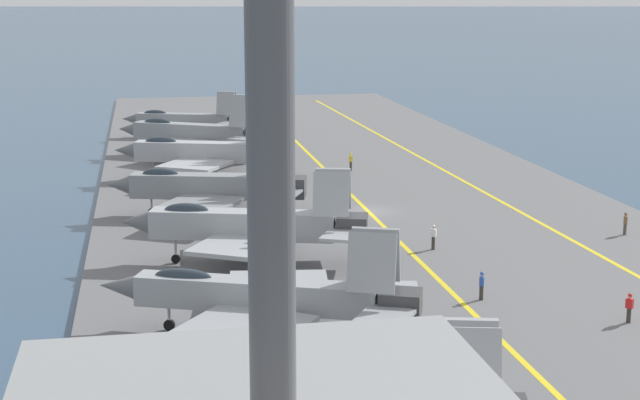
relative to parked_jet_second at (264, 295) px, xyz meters
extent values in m
plane|color=#334C66|center=(27.66, -11.98, -2.67)|extent=(2000.00, 2000.00, 0.00)
cube|color=slate|center=(27.66, -11.98, -2.47)|extent=(178.24, 43.92, 0.40)
cube|color=yellow|center=(27.66, -24.06, -2.27)|extent=(160.37, 4.65, 0.01)
cube|color=yellow|center=(27.66, -11.98, -2.27)|extent=(160.42, 0.36, 0.01)
ellipsoid|color=#232D38|center=(-13.48, 3.82, 0.66)|extent=(1.53, 3.10, 0.85)
cube|color=#A8AAAF|center=(-11.40, -0.94, -0.58)|extent=(4.78, 5.32, 0.28)
cube|color=#A8AAAF|center=(-16.56, -5.39, 2.18)|extent=(1.43, 2.47, 2.91)
cube|color=#A8AAAF|center=(-14.98, -5.77, 2.18)|extent=(1.43, 2.47, 2.91)
cube|color=#A8AAAF|center=(-13.86, -6.90, -0.07)|extent=(2.94, 2.49, 0.20)
cube|color=#93999E|center=(0.18, 0.46, 0.01)|extent=(6.14, 12.44, 1.58)
cone|color=#5B5E60|center=(2.90, 7.35, 0.01)|extent=(2.28, 2.79, 1.50)
cube|color=#38383A|center=(-2.60, -6.60, 0.01)|extent=(2.45, 2.59, 1.34)
ellipsoid|color=#232D38|center=(1.60, 4.06, 0.76)|extent=(1.95, 3.20, 0.87)
cube|color=#93999E|center=(-3.12, 1.29, -0.51)|extent=(7.41, 7.49, 0.28)
cube|color=#93999E|center=(3.16, -1.18, -0.51)|extent=(5.85, 6.14, 0.28)
cube|color=#93999E|center=(-2.87, -5.01, 2.29)|extent=(1.74, 2.58, 2.95)
cube|color=#93999E|center=(-1.32, -5.62, 2.29)|extent=(1.74, 2.58, 2.95)
cube|color=#93999E|center=(-4.45, -5.32, 0.01)|extent=(3.65, 3.52, 0.20)
cube|color=#93999E|center=(-0.37, -6.92, 0.01)|extent=(3.22, 2.92, 0.20)
cylinder|color=#B2B2B7|center=(1.92, 4.86, -1.53)|extent=(0.16, 0.16, 1.49)
cylinder|color=black|center=(1.92, 4.86, -1.97)|extent=(0.42, 0.64, 0.60)
cylinder|color=#B2B2B7|center=(-1.32, -0.34, -1.53)|extent=(0.16, 0.16, 1.49)
cylinder|color=black|center=(-1.32, -0.34, -1.97)|extent=(0.42, 0.64, 0.60)
cylinder|color=#B2B2B7|center=(0.73, -1.15, -1.53)|extent=(0.16, 0.16, 1.49)
cylinder|color=black|center=(0.73, -1.15, -1.97)|extent=(0.42, 0.64, 0.60)
cube|color=#9EA3A8|center=(13.79, -0.29, 0.46)|extent=(5.02, 12.14, 1.82)
cone|color=#5B5E60|center=(15.68, 6.48, 0.46)|extent=(2.28, 2.67, 1.73)
cube|color=#38383A|center=(11.84, -7.21, 0.46)|extent=(2.55, 2.45, 1.55)
ellipsoid|color=#232D38|center=(14.78, 3.25, 1.33)|extent=(1.76, 3.10, 1.00)
cube|color=#9EA3A8|center=(10.38, 0.24, -0.13)|extent=(6.95, 7.03, 0.28)
cube|color=#9EA3A8|center=(16.97, -1.60, -0.13)|extent=(5.17, 5.37, 0.28)
cube|color=#9EA3A8|center=(11.28, -5.69, 2.80)|extent=(1.47, 2.44, 2.81)
cube|color=#9EA3A8|center=(13.12, -6.21, 2.80)|extent=(1.47, 2.44, 2.81)
cube|color=#9EA3A8|center=(9.75, -6.12, 0.46)|extent=(3.51, 3.27, 0.20)
cube|color=#9EA3A8|center=(14.20, -7.36, 0.46)|extent=(3.01, 2.55, 0.20)
cylinder|color=#B2B2B7|center=(15.00, 4.04, -1.36)|extent=(0.16, 0.16, 1.82)
cylinder|color=black|center=(15.00, 4.04, -1.97)|extent=(0.37, 0.64, 0.60)
cylinder|color=#B2B2B7|center=(12.23, -1.12, -1.36)|extent=(0.16, 0.16, 1.82)
cylinder|color=black|center=(12.23, -1.12, -1.97)|extent=(0.37, 0.64, 0.60)
cylinder|color=#B2B2B7|center=(14.68, -1.81, -1.36)|extent=(0.16, 0.16, 1.82)
cylinder|color=black|center=(14.68, -1.81, -1.97)|extent=(0.37, 0.64, 0.60)
cube|color=gray|center=(28.32, 1.17, 0.21)|extent=(4.75, 11.92, 1.87)
cone|color=#5B5E60|center=(30.03, 7.82, 0.21)|extent=(2.28, 2.61, 1.78)
cube|color=#38383A|center=(26.57, -5.64, 0.21)|extent=(2.56, 2.39, 1.59)
ellipsoid|color=#232D38|center=(29.22, 4.65, 1.10)|extent=(1.71, 3.04, 1.03)
cube|color=gray|center=(24.60, 1.71, -0.40)|extent=(7.36, 7.16, 0.28)
cube|color=gray|center=(31.84, -0.15, -0.40)|extent=(5.64, 5.15, 0.28)
cube|color=gray|center=(25.94, -4.16, 2.72)|extent=(1.48, 2.40, 3.10)
cube|color=gray|center=(27.84, -4.64, 2.72)|extent=(1.48, 2.40, 3.10)
cube|color=gray|center=(24.43, -4.59, 0.21)|extent=(3.47, 3.19, 0.20)
cube|color=gray|center=(28.96, -5.75, 0.21)|extent=(2.96, 2.44, 0.20)
cylinder|color=#B2B2B7|center=(29.42, 5.43, -1.50)|extent=(0.16, 0.16, 1.54)
cylinder|color=black|center=(29.42, 5.43, -1.97)|extent=(0.36, 0.64, 0.60)
cylinder|color=#B2B2B7|center=(26.76, 0.34, -1.50)|extent=(0.16, 0.16, 1.54)
cylinder|color=black|center=(26.76, 0.34, -1.97)|extent=(0.36, 0.64, 0.60)
cylinder|color=#B2B2B7|center=(29.29, -0.32, -1.50)|extent=(0.16, 0.16, 1.54)
cylinder|color=black|center=(29.29, -0.32, -1.97)|extent=(0.36, 0.64, 0.60)
cube|color=#A8AAAF|center=(43.42, 0.68, 0.49)|extent=(5.29, 12.30, 1.83)
cone|color=#5B5E60|center=(45.48, 7.53, 0.49)|extent=(2.33, 2.73, 1.74)
cube|color=#38383A|center=(41.32, -6.32, 0.49)|extent=(2.59, 2.52, 1.55)
ellipsoid|color=#232D38|center=(44.50, 4.27, 1.36)|extent=(1.82, 3.15, 1.01)
cube|color=#A8AAAF|center=(39.80, 1.34, -0.10)|extent=(7.44, 7.38, 0.28)
cube|color=#A8AAAF|center=(46.81, -0.77, -0.10)|extent=(5.74, 5.57, 0.28)
cube|color=#A8AAAF|center=(40.78, -4.77, 3.10)|extent=(1.64, 2.52, 3.35)
cube|color=#A8AAAF|center=(42.62, -5.32, 3.10)|extent=(1.64, 2.52, 3.35)
cube|color=#A8AAAF|center=(39.25, -5.17, 0.49)|extent=(3.55, 3.34, 0.20)
cube|color=#A8AAAF|center=(43.68, -6.51, 0.49)|extent=(3.05, 2.64, 0.20)
cylinder|color=#B2B2B7|center=(44.74, 5.06, -1.35)|extent=(0.16, 0.16, 1.84)
cylinder|color=black|center=(44.74, 5.06, -1.97)|extent=(0.38, 0.64, 0.60)
cylinder|color=#B2B2B7|center=(41.84, -0.14, -1.35)|extent=(0.16, 0.16, 1.84)
cylinder|color=black|center=(41.84, -0.14, -1.97)|extent=(0.38, 0.64, 0.60)
cylinder|color=#B2B2B7|center=(44.29, -0.88, -1.35)|extent=(0.16, 0.16, 1.84)
cylinder|color=black|center=(44.29, -0.88, -1.97)|extent=(0.38, 0.64, 0.60)
cube|color=gray|center=(57.02, 0.84, 0.38)|extent=(7.81, 12.24, 1.86)
cone|color=#5B5E60|center=(60.61, 7.43, 0.38)|extent=(2.72, 2.99, 1.76)
cube|color=#38383A|center=(53.35, -5.92, 0.38)|extent=(2.88, 2.86, 1.58)
ellipsoid|color=#232D38|center=(58.90, 4.29, 1.27)|extent=(2.40, 3.25, 1.02)
cube|color=gray|center=(53.50, 2.26, -0.22)|extent=(7.97, 7.96, 0.28)
cube|color=gray|center=(60.13, -1.35, -0.22)|extent=(6.91, 6.84, 0.28)
cube|color=gray|center=(53.16, -4.22, 2.97)|extent=(2.04, 2.62, 3.26)
cube|color=gray|center=(54.87, -5.15, 2.97)|extent=(2.04, 2.62, 3.26)
cube|color=gray|center=(51.55, -4.34, 0.38)|extent=(3.71, 3.66, 0.20)
cube|color=gray|center=(55.64, -6.57, 0.38)|extent=(3.43, 3.21, 0.20)
cylinder|color=#B2B2B7|center=(59.32, 5.05, -1.41)|extent=(0.16, 0.16, 1.73)
cylinder|color=black|center=(59.32, 5.05, -1.97)|extent=(0.48, 0.63, 0.60)
cylinder|color=#B2B2B7|center=(55.25, 0.31, -1.41)|extent=(0.16, 0.16, 1.73)
cylinder|color=black|center=(55.25, 0.31, -1.97)|extent=(0.48, 0.63, 0.60)
cylinder|color=#B2B2B7|center=(57.54, -0.94, -1.41)|extent=(0.16, 0.16, 1.73)
cylinder|color=black|center=(57.54, -0.94, -1.97)|extent=(0.48, 0.63, 0.60)
cube|color=gray|center=(71.02, 1.08, -0.08)|extent=(4.95, 11.27, 1.55)
cone|color=#5B5E60|center=(73.04, 7.36, -0.08)|extent=(2.06, 2.49, 1.47)
cube|color=#38383A|center=(68.95, -5.34, -0.08)|extent=(2.26, 2.30, 1.31)
ellipsoid|color=#232D38|center=(72.08, 4.37, 0.66)|extent=(1.66, 2.89, 0.85)
cube|color=gray|center=(67.77, 1.73, -0.58)|extent=(6.87, 6.82, 0.28)
cube|color=gray|center=(74.03, -0.29, -0.58)|extent=(5.35, 5.23, 0.28)
cube|color=gray|center=(68.55, -3.92, 2.07)|extent=(1.48, 2.31, 2.71)
cube|color=gray|center=(70.10, -4.42, 2.07)|extent=(1.48, 2.31, 2.71)
cube|color=gray|center=(67.02, -4.23, -0.08)|extent=(3.48, 3.21, 0.20)
cube|color=gray|center=(71.16, -5.57, -0.08)|extent=(3.07, 2.51, 0.20)
cylinder|color=#B2B2B7|center=(72.31, 5.10, -1.56)|extent=(0.16, 0.16, 1.42)
cylinder|color=black|center=(72.31, 5.10, -1.97)|extent=(0.39, 0.64, 0.60)
cylinder|color=#B2B2B7|center=(69.64, 0.32, -1.56)|extent=(0.16, 0.16, 1.42)
cylinder|color=black|center=(69.64, 0.32, -1.97)|extent=(0.39, 0.64, 0.60)
cylinder|color=#B2B2B7|center=(71.70, -0.34, -1.56)|extent=(0.16, 0.16, 1.42)
cylinder|color=black|center=(71.70, -0.34, -1.97)|extent=(0.39, 0.64, 0.60)
cylinder|color=#232328|center=(-9.95, -8.51, -1.85)|extent=(0.24, 0.24, 0.83)
cube|color=purple|center=(-9.95, -8.51, -1.13)|extent=(0.44, 0.36, 0.61)
sphere|color=tan|center=(-9.95, -8.51, -0.70)|extent=(0.22, 0.22, 0.22)
sphere|color=purple|center=(-9.95, -8.51, -0.64)|extent=(0.24, 0.24, 0.24)
cylinder|color=#383328|center=(-1.31, -19.79, -1.86)|extent=(0.24, 0.24, 0.83)
cube|color=red|center=(-1.31, -19.79, -1.18)|extent=(0.46, 0.45, 0.53)
sphere|color=tan|center=(-1.31, -19.79, -0.78)|extent=(0.22, 0.22, 0.22)
sphere|color=red|center=(-1.31, -19.79, -0.72)|extent=(0.24, 0.24, 0.24)
cylinder|color=#383328|center=(3.93, -13.24, -1.83)|extent=(0.24, 0.24, 0.88)
cube|color=#284CB2|center=(3.93, -13.24, -1.13)|extent=(0.45, 0.39, 0.52)
sphere|color=tan|center=(3.93, -13.24, -0.74)|extent=(0.22, 0.22, 0.22)
sphere|color=#284CB2|center=(3.93, -13.24, -0.68)|extent=(0.24, 0.24, 0.24)
cylinder|color=#383328|center=(45.85, -14.39, -1.80)|extent=(0.24, 0.24, 0.93)
cube|color=yellow|center=(45.85, -14.39, -1.05)|extent=(0.42, 0.32, 0.57)
sphere|color=beige|center=(45.85, -14.39, -0.64)|extent=(0.22, 0.22, 0.22)
sphere|color=yellow|center=(45.85, -14.39, -0.58)|extent=(0.24, 0.24, 0.24)
cylinder|color=#383328|center=(15.30, -13.74, -1.80)|extent=(0.24, 0.24, 0.93)
cube|color=white|center=(15.30, -13.74, -1.07)|extent=(0.42, 0.46, 0.53)
sphere|color=tan|center=(15.30, -13.74, -0.67)|extent=(0.22, 0.22, 0.22)
sphere|color=white|center=(15.30, -13.74, -0.61)|extent=(0.24, 0.24, 0.24)
cylinder|color=#4C473D|center=(16.79, -28.89, -1.87)|extent=(0.24, 0.24, 0.80)
cube|color=brown|center=(16.79, -28.89, -1.17)|extent=(0.45, 0.40, 0.59)
sphere|color=#9E7051|center=(16.79, -28.89, -0.74)|extent=(0.22, 0.22, 0.22)
sphere|color=brown|center=(16.79, -28.89, -0.68)|extent=(0.24, 0.24, 0.24)
cylinder|color=#4C4C4F|center=(-38.47, 4.55, 14.83)|extent=(0.50, 0.50, 8.11)
camera|label=1|loc=(-48.21, 5.81, 15.56)|focal=55.00mm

